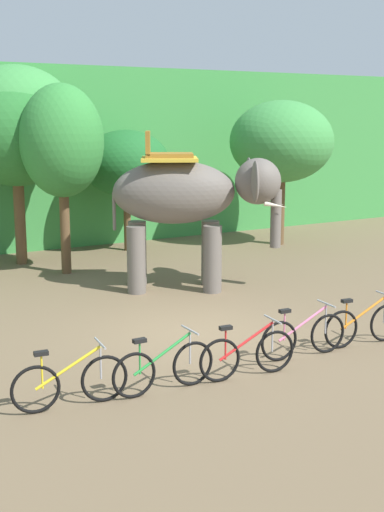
{
  "coord_description": "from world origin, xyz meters",
  "views": [
    {
      "loc": [
        -6.41,
        -10.85,
        4.09
      ],
      "look_at": [
        0.43,
        1.0,
        1.3
      ],
      "focal_mm": 47.83,
      "sensor_mm": 36.0,
      "label": 1
    }
  ],
  "objects_px": {
    "elephant": "(188,198)",
    "bike_pink": "(303,336)",
    "tree_center": "(281,142)",
    "bike_orange": "(364,324)",
    "bike_yellow": "(70,382)",
    "bike_red": "(247,354)",
    "bike_green": "(164,367)",
    "tree_far_left": "(17,116)",
    "tree_far_right": "(15,134)",
    "tree_right": "(126,164)",
    "tree_center_right": "(62,142)"
  },
  "relations": [
    {
      "from": "tree_center",
      "to": "bike_yellow",
      "type": "distance_m",
      "value": 13.99
    },
    {
      "from": "tree_far_left",
      "to": "elephant",
      "type": "bearing_deg",
      "value": -64.32
    },
    {
      "from": "bike_green",
      "to": "bike_orange",
      "type": "bearing_deg",
      "value": 1.44
    },
    {
      "from": "tree_far_right",
      "to": "tree_center",
      "type": "relative_size",
      "value": 1.1
    },
    {
      "from": "elephant",
      "to": "bike_pink",
      "type": "bearing_deg",
      "value": -97.34
    },
    {
      "from": "bike_pink",
      "to": "bike_orange",
      "type": "height_order",
      "value": "same"
    },
    {
      "from": "bike_yellow",
      "to": "elephant",
      "type": "bearing_deg",
      "value": 46.7
    },
    {
      "from": "tree_center",
      "to": "bike_pink",
      "type": "bearing_deg",
      "value": -124.93
    },
    {
      "from": "tree_right",
      "to": "tree_center_right",
      "type": "bearing_deg",
      "value": -143.0
    },
    {
      "from": "tree_far_left",
      "to": "tree_center",
      "type": "height_order",
      "value": "tree_far_left"
    },
    {
      "from": "tree_center",
      "to": "bike_yellow",
      "type": "height_order",
      "value": "tree_center"
    },
    {
      "from": "elephant",
      "to": "bike_green",
      "type": "distance_m",
      "value": 6.65
    },
    {
      "from": "tree_far_left",
      "to": "tree_center_right",
      "type": "bearing_deg",
      "value": -76.37
    },
    {
      "from": "bike_orange",
      "to": "tree_center_right",
      "type": "bearing_deg",
      "value": 107.86
    },
    {
      "from": "tree_far_left",
      "to": "bike_pink",
      "type": "distance_m",
      "value": 11.26
    },
    {
      "from": "tree_center",
      "to": "bike_orange",
      "type": "distance_m",
      "value": 10.54
    },
    {
      "from": "bike_green",
      "to": "bike_orange",
      "type": "distance_m",
      "value": 4.17
    },
    {
      "from": "tree_far_right",
      "to": "tree_center_right",
      "type": "distance_m",
      "value": 1.91
    },
    {
      "from": "tree_center",
      "to": "bike_yellow",
      "type": "relative_size",
      "value": 2.71
    },
    {
      "from": "bike_yellow",
      "to": "bike_orange",
      "type": "bearing_deg",
      "value": -0.51
    },
    {
      "from": "elephant",
      "to": "bike_orange",
      "type": "bearing_deg",
      "value": -82.52
    },
    {
      "from": "tree_right",
      "to": "elephant",
      "type": "height_order",
      "value": "elephant"
    },
    {
      "from": "tree_center",
      "to": "elephant",
      "type": "relative_size",
      "value": 1.12
    },
    {
      "from": "bike_red",
      "to": "bike_pink",
      "type": "relative_size",
      "value": 1.0
    },
    {
      "from": "tree_far_left",
      "to": "bike_orange",
      "type": "xyz_separation_m",
      "value": [
        3.21,
        -10.5,
        -3.74
      ]
    },
    {
      "from": "tree_center",
      "to": "bike_green",
      "type": "height_order",
      "value": "tree_center"
    },
    {
      "from": "tree_far_right",
      "to": "bike_red",
      "type": "height_order",
      "value": "tree_far_right"
    },
    {
      "from": "bike_red",
      "to": "bike_pink",
      "type": "distance_m",
      "value": 1.41
    },
    {
      "from": "bike_green",
      "to": "bike_pink",
      "type": "distance_m",
      "value": 2.81
    },
    {
      "from": "tree_right",
      "to": "elephant",
      "type": "distance_m",
      "value": 5.23
    },
    {
      "from": "tree_right",
      "to": "bike_green",
      "type": "height_order",
      "value": "tree_right"
    },
    {
      "from": "bike_orange",
      "to": "tree_far_left",
      "type": "bearing_deg",
      "value": 107.01
    },
    {
      "from": "tree_center",
      "to": "bike_pink",
      "type": "distance_m",
      "value": 11.2
    },
    {
      "from": "tree_center_right",
      "to": "bike_green",
      "type": "distance_m",
      "value": 9.11
    },
    {
      "from": "tree_far_right",
      "to": "bike_red",
      "type": "xyz_separation_m",
      "value": [
        0.65,
        -10.35,
        -3.24
      ]
    },
    {
      "from": "tree_right",
      "to": "tree_center",
      "type": "relative_size",
      "value": 0.8
    },
    {
      "from": "tree_far_right",
      "to": "tree_far_left",
      "type": "relative_size",
      "value": 0.92
    },
    {
      "from": "tree_far_left",
      "to": "tree_right",
      "type": "distance_m",
      "value": 3.57
    },
    {
      "from": "tree_center",
      "to": "bike_yellow",
      "type": "xyz_separation_m",
      "value": [
        -10.42,
        -8.85,
        -2.93
      ]
    },
    {
      "from": "bike_green",
      "to": "tree_far_left",
      "type": "bearing_deg",
      "value": 84.82
    },
    {
      "from": "elephant",
      "to": "bike_orange",
      "type": "xyz_separation_m",
      "value": [
        0.69,
        -5.26,
        -1.82
      ]
    },
    {
      "from": "tree_far_left",
      "to": "tree_center",
      "type": "relative_size",
      "value": 1.19
    },
    {
      "from": "elephant",
      "to": "bike_pink",
      "type": "height_order",
      "value": "elephant"
    },
    {
      "from": "tree_center",
      "to": "bike_pink",
      "type": "relative_size",
      "value": 2.71
    },
    {
      "from": "bike_red",
      "to": "tree_center_right",
      "type": "bearing_deg",
      "value": 89.64
    },
    {
      "from": "tree_far_left",
      "to": "tree_center_right",
      "type": "xyz_separation_m",
      "value": [
        0.52,
        -2.16,
        -0.66
      ]
    },
    {
      "from": "bike_red",
      "to": "tree_center",
      "type": "bearing_deg",
      "value": 50.42
    },
    {
      "from": "bike_yellow",
      "to": "bike_green",
      "type": "height_order",
      "value": "same"
    },
    {
      "from": "bike_red",
      "to": "bike_yellow",
      "type": "bearing_deg",
      "value": 174.01
    },
    {
      "from": "tree_far_left",
      "to": "elephant",
      "type": "distance_m",
      "value": 6.13
    }
  ]
}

